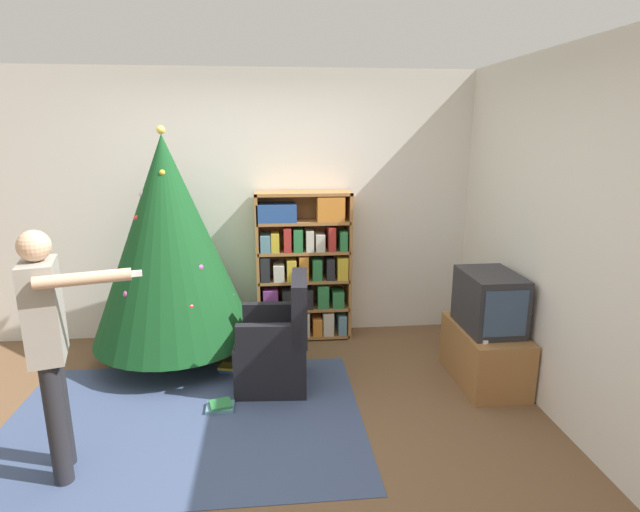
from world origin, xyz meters
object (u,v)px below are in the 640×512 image
at_px(bookshelf, 304,268).
at_px(standing_person, 49,337).
at_px(armchair, 277,348).
at_px(television, 489,301).
at_px(christmas_tree, 169,240).

xyz_separation_m(bookshelf, standing_person, (-1.59, -1.92, 0.17)).
relative_size(bookshelf, armchair, 1.60).
relative_size(television, armchair, 0.64).
bearing_deg(armchair, bookshelf, 166.90).
distance_m(christmas_tree, standing_person, 1.60).
bearing_deg(television, bookshelf, 143.09).
bearing_deg(television, christmas_tree, 165.28).
xyz_separation_m(television, christmas_tree, (-2.61, 0.69, 0.41)).
relative_size(television, christmas_tree, 0.28).
bearing_deg(bookshelf, armchair, -106.86).
height_order(christmas_tree, standing_person, christmas_tree).
bearing_deg(standing_person, television, 89.97).
height_order(television, christmas_tree, christmas_tree).
xyz_separation_m(bookshelf, armchair, (-0.29, -0.95, -0.40)).
height_order(television, armchair, television).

